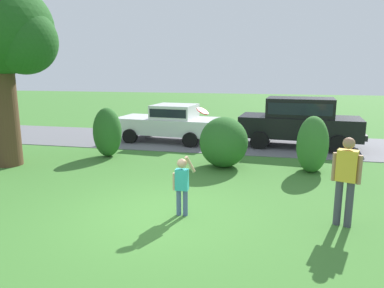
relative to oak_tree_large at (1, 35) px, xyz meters
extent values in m
plane|color=#3D752D|center=(5.81, -2.93, -3.98)|extent=(80.00, 80.00, 0.00)
cube|color=slate|center=(5.81, 4.98, -3.97)|extent=(28.00, 4.40, 0.02)
cylinder|color=#513823|center=(-0.09, -0.10, -2.37)|extent=(0.82, 0.82, 3.22)
ellipsoid|color=#1E511C|center=(0.83, -0.10, -0.18)|extent=(1.95, 1.95, 1.95)
ellipsoid|color=#1E511C|center=(-0.55, 0.69, -0.18)|extent=(1.81, 1.81, 1.81)
ellipsoid|color=#286023|center=(2.48, 1.67, -3.13)|extent=(0.98, 0.97, 1.70)
ellipsoid|color=#286023|center=(6.60, 1.19, -3.20)|extent=(1.49, 1.57, 1.56)
ellipsoid|color=#33702B|center=(9.21, 1.11, -3.14)|extent=(0.90, 1.01, 1.67)
ellipsoid|color=#33702B|center=(9.24, 1.34, -3.67)|extent=(0.70, 0.70, 0.63)
cube|color=white|center=(3.74, 4.77, -3.30)|extent=(4.35, 2.21, 0.64)
cube|color=white|center=(4.05, 4.74, -2.70)|extent=(1.82, 1.76, 0.56)
cube|color=black|center=(4.05, 4.74, -2.70)|extent=(1.69, 1.77, 0.34)
cylinder|color=black|center=(2.36, 3.94, -3.68)|extent=(0.62, 0.27, 0.60)
cylinder|color=black|center=(2.52, 5.82, -3.68)|extent=(0.62, 0.27, 0.60)
cylinder|color=black|center=(4.95, 3.71, -3.68)|extent=(0.62, 0.27, 0.60)
cylinder|color=black|center=(5.12, 5.59, -3.68)|extent=(0.62, 0.27, 0.60)
cube|color=black|center=(1.61, 4.96, -3.46)|extent=(0.28, 1.75, 0.20)
cube|color=black|center=(5.87, 4.57, -3.46)|extent=(0.28, 1.75, 0.20)
cube|color=black|center=(9.06, 4.79, -3.18)|extent=(4.63, 2.20, 0.80)
cube|color=black|center=(9.06, 4.79, -2.42)|extent=(2.60, 1.81, 0.72)
cube|color=black|center=(9.06, 4.79, -2.42)|extent=(2.40, 1.82, 0.43)
cylinder|color=black|center=(7.59, 3.97, -3.64)|extent=(0.70, 0.27, 0.68)
cylinder|color=black|center=(7.75, 5.84, -3.64)|extent=(0.70, 0.27, 0.68)
cylinder|color=black|center=(10.37, 3.74, -3.64)|extent=(0.70, 0.27, 0.68)
cylinder|color=black|center=(10.53, 5.62, -3.64)|extent=(0.70, 0.27, 0.68)
cube|color=black|center=(6.78, 4.98, -3.38)|extent=(0.26, 1.75, 0.20)
cube|color=black|center=(11.34, 4.61, -3.38)|extent=(0.26, 1.75, 0.20)
cylinder|color=#4C608C|center=(6.21, -2.83, -3.71)|extent=(0.10, 0.10, 0.55)
cylinder|color=#4C608C|center=(6.35, -2.83, -3.71)|extent=(0.10, 0.10, 0.55)
cube|color=#33B2B2|center=(6.28, -2.83, -3.21)|extent=(0.26, 0.16, 0.44)
sphere|color=tan|center=(6.28, -2.83, -2.87)|extent=(0.20, 0.20, 0.20)
cylinder|color=tan|center=(6.44, -2.77, -2.89)|extent=(0.20, 0.23, 0.39)
cylinder|color=tan|center=(6.12, -2.83, -3.26)|extent=(0.07, 0.07, 0.36)
cylinder|color=red|center=(6.53, -1.92, -1.90)|extent=(0.28, 0.28, 0.19)
cylinder|color=yellow|center=(6.53, -1.92, -1.89)|extent=(0.16, 0.16, 0.12)
cylinder|color=#3F3F4C|center=(9.53, -2.66, -3.53)|extent=(0.14, 0.14, 0.90)
cylinder|color=#3F3F4C|center=(9.34, -2.59, -3.53)|extent=(0.14, 0.14, 0.90)
cube|color=gold|center=(9.44, -2.63, -2.78)|extent=(0.41, 0.33, 0.60)
sphere|color=#A37556|center=(9.44, -2.63, -2.35)|extent=(0.22, 0.22, 0.22)
cylinder|color=#A37556|center=(9.65, -2.70, -2.83)|extent=(0.09, 0.09, 0.55)
cylinder|color=#A37556|center=(9.23, -2.56, -2.83)|extent=(0.09, 0.09, 0.55)
camera|label=1|loc=(8.03, -9.62, -1.02)|focal=33.55mm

